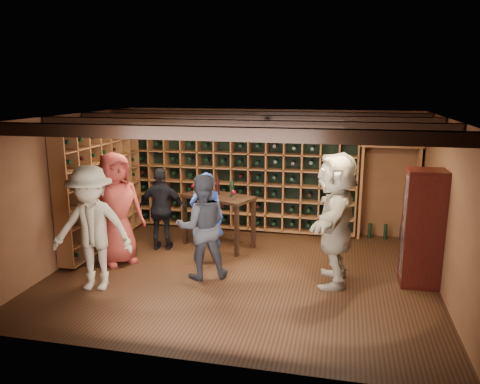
% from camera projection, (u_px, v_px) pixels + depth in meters
% --- Properties ---
extents(ground, '(6.00, 6.00, 0.00)m').
position_uv_depth(ground, '(241.00, 274.00, 7.54)').
color(ground, black).
rests_on(ground, ground).
extents(room_shell, '(6.00, 6.00, 6.00)m').
position_uv_depth(room_shell, '(242.00, 123.00, 7.05)').
color(room_shell, brown).
rests_on(room_shell, ground).
extents(wine_rack_back, '(4.65, 0.30, 2.20)m').
position_uv_depth(wine_rack_back, '(241.00, 176.00, 9.61)').
color(wine_rack_back, brown).
rests_on(wine_rack_back, ground).
extents(wine_rack_left, '(0.30, 2.65, 2.20)m').
position_uv_depth(wine_rack_left, '(102.00, 186.00, 8.67)').
color(wine_rack_left, brown).
rests_on(wine_rack_left, ground).
extents(crate_shelf, '(1.20, 0.32, 2.07)m').
position_uv_depth(crate_shelf, '(391.00, 161.00, 8.89)').
color(crate_shelf, brown).
rests_on(crate_shelf, ground).
extents(display_cabinet, '(0.55, 0.50, 1.75)m').
position_uv_depth(display_cabinet, '(422.00, 231.00, 6.97)').
color(display_cabinet, '#370D0B').
rests_on(display_cabinet, ground).
extents(man_blue_shirt, '(0.62, 0.46, 1.57)m').
position_uv_depth(man_blue_shirt, '(207.00, 218.00, 7.89)').
color(man_blue_shirt, navy).
rests_on(man_blue_shirt, ground).
extents(man_grey_suit, '(0.99, 0.90, 1.65)m').
position_uv_depth(man_grey_suit, '(202.00, 227.00, 7.25)').
color(man_grey_suit, black).
rests_on(man_grey_suit, ground).
extents(guest_red_floral, '(1.07, 1.10, 1.91)m').
position_uv_depth(guest_red_floral, '(116.00, 209.00, 7.82)').
color(guest_red_floral, maroon).
rests_on(guest_red_floral, ground).
extents(guest_woman_black, '(0.94, 0.50, 1.52)m').
position_uv_depth(guest_woman_black, '(162.00, 209.00, 8.53)').
color(guest_woman_black, black).
rests_on(guest_woman_black, ground).
extents(guest_khaki, '(1.28, 0.84, 1.86)m').
position_uv_depth(guest_khaki, '(92.00, 228.00, 6.82)').
color(guest_khaki, '#84755B').
rests_on(guest_khaki, ground).
extents(guest_beige, '(0.66, 1.90, 2.03)m').
position_uv_depth(guest_beige, '(335.00, 219.00, 7.01)').
color(guest_beige, gray).
rests_on(guest_beige, ground).
extents(tasting_table, '(1.45, 1.09, 1.26)m').
position_uv_depth(tasting_table, '(218.00, 202.00, 8.66)').
color(tasting_table, black).
rests_on(tasting_table, ground).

